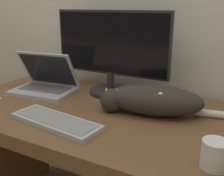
# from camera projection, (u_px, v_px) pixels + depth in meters

# --- Properties ---
(desk) EXTENTS (1.38, 0.75, 0.77)m
(desk) POSITION_uv_depth(u_px,v_px,m) (94.00, 140.00, 1.27)
(desk) COLOR brown
(desk) RESTS_ON ground_plane
(monitor) EXTENTS (0.63, 0.23, 0.43)m
(monitor) POSITION_uv_depth(u_px,v_px,m) (111.00, 51.00, 1.35)
(monitor) COLOR #282828
(monitor) RESTS_ON desk
(laptop) EXTENTS (0.35, 0.27, 0.22)m
(laptop) POSITION_uv_depth(u_px,v_px,m) (45.00, 84.00, 1.43)
(laptop) COLOR #B7B7BC
(laptop) RESTS_ON desk
(external_keyboard) EXTENTS (0.41, 0.18, 0.02)m
(external_keyboard) POSITION_uv_depth(u_px,v_px,m) (55.00, 121.00, 1.05)
(external_keyboard) COLOR #BCBCC1
(external_keyboard) RESTS_ON desk
(cat) EXTENTS (0.58, 0.26, 0.13)m
(cat) POSITION_uv_depth(u_px,v_px,m) (151.00, 99.00, 1.13)
(cat) COLOR #332D28
(cat) RESTS_ON desk
(coffee_mug) EXTENTS (0.08, 0.08, 0.09)m
(coffee_mug) POSITION_uv_depth(u_px,v_px,m) (215.00, 154.00, 0.76)
(coffee_mug) COLOR white
(coffee_mug) RESTS_ON desk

